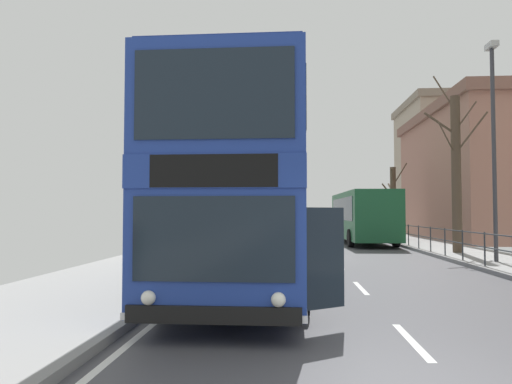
% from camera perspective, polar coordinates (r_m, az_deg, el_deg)
% --- Properties ---
extents(double_decker_bus_main, '(3.23, 11.60, 4.35)m').
position_cam_1_polar(double_decker_bus_main, '(12.15, -0.57, -0.32)').
color(double_decker_bus_main, navy).
rests_on(double_decker_bus_main, ground).
extents(background_bus_far_lane, '(2.83, 9.87, 3.01)m').
position_cam_1_polar(background_bus_far_lane, '(29.18, 12.59, -2.77)').
color(background_bus_far_lane, '#19512D').
rests_on(background_bus_far_lane, ground).
extents(pedestrian_railing_far_kerb, '(0.05, 28.99, 1.08)m').
position_cam_1_polar(pedestrian_railing_far_kerb, '(19.55, 22.47, -5.12)').
color(pedestrian_railing_far_kerb, '#2D3338').
rests_on(pedestrian_railing_far_kerb, ground).
extents(street_lamp_far_side, '(0.28, 0.60, 7.66)m').
position_cam_1_polar(street_lamp_far_side, '(18.74, 26.48, 6.24)').
color(street_lamp_far_side, '#38383D').
rests_on(street_lamp_far_side, ground).
extents(bare_tree_far_00, '(1.79, 2.90, 5.23)m').
position_cam_1_polar(bare_tree_far_00, '(35.13, 16.04, -0.91)').
color(bare_tree_far_00, '#4C3D2D').
rests_on(bare_tree_far_00, ground).
extents(bare_tree_far_01, '(2.36, 2.91, 7.79)m').
position_cam_1_polar(bare_tree_far_01, '(22.12, 22.76, 2.42)').
color(bare_tree_far_01, '#4C3D2D').
rests_on(bare_tree_far_01, ground).
extents(background_building_00, '(12.44, 11.44, 13.08)m').
position_cam_1_polar(background_building_00, '(52.68, 23.82, 2.88)').
color(background_building_00, gray).
rests_on(background_building_00, ground).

